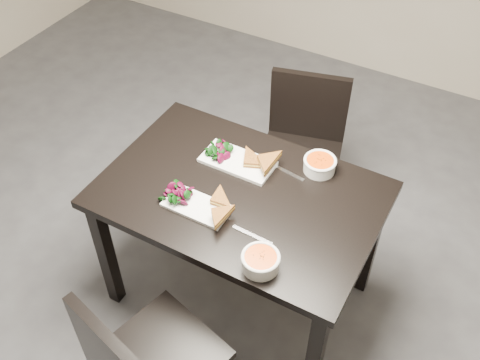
{
  "coord_description": "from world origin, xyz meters",
  "views": [
    {
      "loc": [
        1.1,
        -1.27,
        2.47
      ],
      "look_at": [
        0.29,
        0.18,
        0.82
      ],
      "focal_mm": 41.62,
      "sensor_mm": 36.0,
      "label": 1
    }
  ],
  "objects_px": {
    "soup_bowl_near": "(261,261)",
    "plate_far": "(238,162)",
    "chair_far": "(303,142)",
    "soup_bowl_far": "(320,164)",
    "plate_near": "(197,206)",
    "table": "(240,207)"
  },
  "relations": [
    {
      "from": "soup_bowl_near",
      "to": "plate_far",
      "type": "relative_size",
      "value": 0.45
    },
    {
      "from": "chair_far",
      "to": "soup_bowl_far",
      "type": "height_order",
      "value": "chair_far"
    },
    {
      "from": "chair_far",
      "to": "plate_near",
      "type": "height_order",
      "value": "chair_far"
    },
    {
      "from": "plate_near",
      "to": "soup_bowl_near",
      "type": "xyz_separation_m",
      "value": [
        0.37,
        -0.14,
        0.03
      ]
    },
    {
      "from": "chair_far",
      "to": "soup_bowl_near",
      "type": "xyz_separation_m",
      "value": [
        0.27,
        -1.03,
        0.3
      ]
    },
    {
      "from": "table",
      "to": "soup_bowl_far",
      "type": "height_order",
      "value": "soup_bowl_far"
    },
    {
      "from": "chair_far",
      "to": "plate_near",
      "type": "relative_size",
      "value": 3.01
    },
    {
      "from": "plate_near",
      "to": "plate_far",
      "type": "height_order",
      "value": "plate_far"
    },
    {
      "from": "plate_far",
      "to": "soup_bowl_far",
      "type": "distance_m",
      "value": 0.37
    },
    {
      "from": "plate_near",
      "to": "chair_far",
      "type": "bearing_deg",
      "value": 83.2
    },
    {
      "from": "table",
      "to": "plate_near",
      "type": "height_order",
      "value": "plate_near"
    },
    {
      "from": "chair_far",
      "to": "plate_far",
      "type": "relative_size",
      "value": 2.57
    },
    {
      "from": "plate_near",
      "to": "soup_bowl_near",
      "type": "relative_size",
      "value": 1.89
    },
    {
      "from": "plate_far",
      "to": "soup_bowl_far",
      "type": "bearing_deg",
      "value": 21.66
    },
    {
      "from": "soup_bowl_near",
      "to": "soup_bowl_far",
      "type": "relative_size",
      "value": 1.01
    },
    {
      "from": "table",
      "to": "plate_near",
      "type": "relative_size",
      "value": 4.25
    },
    {
      "from": "chair_far",
      "to": "soup_bowl_far",
      "type": "bearing_deg",
      "value": -74.39
    },
    {
      "from": "soup_bowl_far",
      "to": "plate_far",
      "type": "bearing_deg",
      "value": -158.34
    },
    {
      "from": "chair_far",
      "to": "soup_bowl_near",
      "type": "bearing_deg",
      "value": -90.07
    },
    {
      "from": "soup_bowl_near",
      "to": "soup_bowl_far",
      "type": "xyz_separation_m",
      "value": [
        -0.02,
        0.6,
        -0.0
      ]
    },
    {
      "from": "plate_near",
      "to": "table",
      "type": "bearing_deg",
      "value": 56.37
    },
    {
      "from": "table",
      "to": "chair_far",
      "type": "xyz_separation_m",
      "value": [
        -0.01,
        0.72,
        -0.17
      ]
    }
  ]
}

